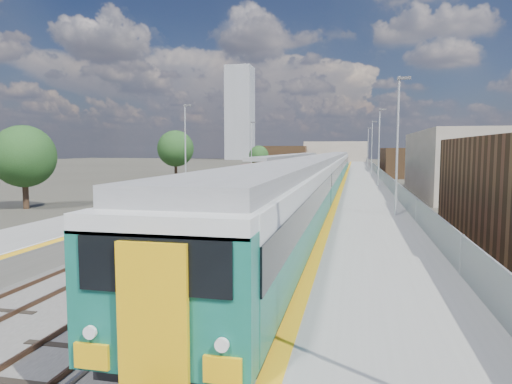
% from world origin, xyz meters
% --- Properties ---
extents(ground, '(320.00, 320.00, 0.00)m').
position_xyz_m(ground, '(0.00, 50.00, 0.00)').
color(ground, '#47443A').
rests_on(ground, ground).
extents(ballast_bed, '(10.50, 155.00, 0.06)m').
position_xyz_m(ballast_bed, '(-2.25, 52.50, 0.03)').
color(ballast_bed, '#565451').
rests_on(ballast_bed, ground).
extents(tracks, '(8.96, 160.00, 0.17)m').
position_xyz_m(tracks, '(-1.65, 54.18, 0.11)').
color(tracks, '#4C3323').
rests_on(tracks, ground).
extents(platform_right, '(4.70, 155.00, 8.52)m').
position_xyz_m(platform_right, '(5.28, 52.49, 0.54)').
color(platform_right, slate).
rests_on(platform_right, ground).
extents(platform_left, '(4.30, 155.00, 8.52)m').
position_xyz_m(platform_left, '(-9.05, 52.49, 0.52)').
color(platform_left, slate).
rests_on(platform_left, ground).
extents(buildings, '(72.00, 185.50, 40.00)m').
position_xyz_m(buildings, '(-18.12, 138.60, 10.70)').
color(buildings, brown).
rests_on(buildings, ground).
extents(green_train, '(3.06, 84.98, 3.36)m').
position_xyz_m(green_train, '(1.50, 44.76, 2.37)').
color(green_train, black).
rests_on(green_train, ground).
extents(red_train, '(2.88, 58.49, 3.64)m').
position_xyz_m(red_train, '(-5.50, 70.16, 2.15)').
color(red_train, black).
rests_on(red_train, ground).
extents(tree_a, '(4.77, 4.77, 6.46)m').
position_xyz_m(tree_a, '(-20.51, 26.61, 4.07)').
color(tree_a, '#382619').
rests_on(tree_a, ground).
extents(tree_b, '(5.50, 5.50, 7.45)m').
position_xyz_m(tree_b, '(-22.29, 61.28, 4.69)').
color(tree_b, '#382619').
rests_on(tree_b, ground).
extents(tree_c, '(3.92, 3.92, 5.31)m').
position_xyz_m(tree_c, '(-14.51, 85.49, 3.34)').
color(tree_c, '#382619').
rests_on(tree_c, ground).
extents(tree_d, '(4.32, 4.32, 5.85)m').
position_xyz_m(tree_d, '(21.18, 72.87, 3.68)').
color(tree_d, '#382619').
rests_on(tree_d, ground).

